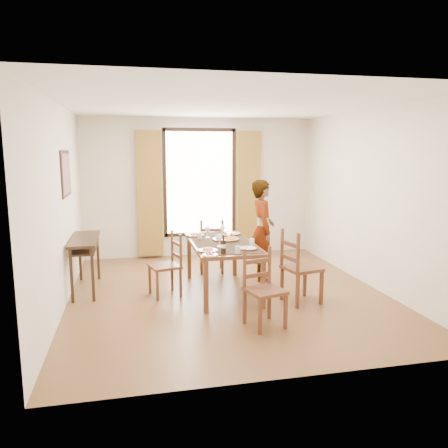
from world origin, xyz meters
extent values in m
plane|color=#59321C|center=(0.00, 0.00, 0.00)|extent=(5.00, 5.00, 0.00)
cube|color=beige|center=(0.00, 2.50, 1.35)|extent=(4.50, 0.10, 2.70)
cube|color=beige|center=(0.00, -2.50, 1.35)|extent=(4.50, 0.10, 2.70)
cube|color=beige|center=(-2.25, 0.00, 1.35)|extent=(0.10, 5.00, 2.70)
cube|color=beige|center=(2.25, 0.00, 1.35)|extent=(0.10, 5.00, 2.70)
cube|color=white|center=(0.00, 0.00, 2.72)|extent=(4.50, 5.00, 0.04)
cube|color=white|center=(0.00, 2.47, 1.45)|extent=(1.30, 0.04, 2.00)
cube|color=olive|center=(-0.98, 2.41, 1.25)|extent=(0.48, 0.10, 2.40)
cube|color=olive|center=(0.98, 2.41, 1.25)|extent=(0.48, 0.10, 2.40)
cube|color=black|center=(-2.24, 0.60, 1.75)|extent=(0.02, 0.86, 0.66)
cube|color=#C65025|center=(-2.23, 0.60, 1.75)|extent=(0.01, 0.76, 0.56)
cube|color=#301C10|center=(-2.03, 0.60, 0.78)|extent=(0.38, 1.20, 0.04)
cube|color=#301C10|center=(-2.03, 0.60, 0.66)|extent=(0.34, 1.10, 0.03)
cube|color=#301C10|center=(-2.17, 0.05, 0.38)|extent=(0.04, 0.04, 0.76)
cube|color=#301C10|center=(-2.17, 1.15, 0.38)|extent=(0.04, 0.04, 0.76)
cube|color=#301C10|center=(-1.89, 0.05, 0.38)|extent=(0.04, 0.04, 0.76)
cube|color=#301C10|center=(-1.89, 1.15, 0.38)|extent=(0.04, 0.04, 0.76)
cube|color=brown|center=(-0.06, 0.08, 0.72)|extent=(0.89, 1.71, 0.05)
cube|color=black|center=(-0.06, 0.08, 0.75)|extent=(0.82, 1.57, 0.01)
cube|color=brown|center=(-0.44, -0.72, 0.35)|extent=(0.06, 0.06, 0.70)
cube|color=brown|center=(-0.44, 0.87, 0.35)|extent=(0.06, 0.06, 0.70)
cube|color=brown|center=(0.33, -0.72, 0.35)|extent=(0.06, 0.06, 0.70)
cube|color=brown|center=(0.33, 0.87, 0.35)|extent=(0.06, 0.06, 0.70)
cube|color=brown|center=(-0.90, 0.10, 0.43)|extent=(0.49, 0.49, 0.04)
cube|color=brown|center=(-1.11, 0.22, 0.22)|extent=(0.04, 0.04, 0.43)
cube|color=brown|center=(-0.77, 0.31, 0.22)|extent=(0.04, 0.04, 0.43)
cube|color=brown|center=(-1.02, -0.11, 0.22)|extent=(0.04, 0.04, 0.43)
cube|color=brown|center=(-0.69, -0.02, 0.22)|extent=(0.04, 0.04, 0.43)
cube|color=brown|center=(-0.77, 0.31, 0.67)|extent=(0.03, 0.03, 0.48)
cube|color=brown|center=(-0.68, -0.02, 0.67)|extent=(0.03, 0.03, 0.48)
cube|color=brown|center=(-0.72, 0.15, 0.58)|extent=(0.11, 0.34, 0.05)
cube|color=brown|center=(-0.72, 0.15, 0.75)|extent=(0.11, 0.34, 0.05)
cube|color=brown|center=(-0.01, 1.20, 0.44)|extent=(0.46, 0.46, 0.04)
cube|color=brown|center=(0.19, 1.36, 0.22)|extent=(0.04, 0.04, 0.44)
cube|color=brown|center=(0.15, 1.01, 0.22)|extent=(0.04, 0.04, 0.44)
cube|color=brown|center=(-0.16, 1.40, 0.22)|extent=(0.04, 0.04, 0.44)
cube|color=brown|center=(-0.21, 1.05, 0.22)|extent=(0.04, 0.04, 0.44)
cube|color=brown|center=(0.14, 1.00, 0.69)|extent=(0.04, 0.04, 0.49)
cube|color=brown|center=(-0.21, 1.04, 0.69)|extent=(0.04, 0.04, 0.49)
cube|color=brown|center=(-0.03, 1.02, 0.59)|extent=(0.35, 0.07, 0.05)
cube|color=brown|center=(-0.03, 1.02, 0.77)|extent=(0.35, 0.07, 0.05)
cube|color=brown|center=(0.17, -1.29, 0.44)|extent=(0.50, 0.50, 0.04)
cube|color=brown|center=(0.05, -1.51, 0.22)|extent=(0.04, 0.04, 0.44)
cube|color=brown|center=(-0.04, -1.17, 0.22)|extent=(0.04, 0.04, 0.44)
cube|color=brown|center=(0.39, -1.42, 0.22)|extent=(0.04, 0.04, 0.44)
cube|color=brown|center=(0.30, -1.08, 0.22)|extent=(0.04, 0.04, 0.44)
cube|color=brown|center=(-0.05, -1.16, 0.68)|extent=(0.04, 0.04, 0.49)
cube|color=brown|center=(0.29, -1.07, 0.68)|extent=(0.04, 0.04, 0.49)
cube|color=brown|center=(0.12, -1.11, 0.59)|extent=(0.35, 0.11, 0.05)
cube|color=brown|center=(0.12, -1.11, 0.76)|extent=(0.35, 0.11, 0.05)
cube|color=brown|center=(0.92, -0.59, 0.48)|extent=(0.54, 0.54, 0.04)
cube|color=brown|center=(1.15, -0.73, 0.24)|extent=(0.04, 0.04, 0.48)
cube|color=brown|center=(0.77, -0.82, 0.24)|extent=(0.04, 0.04, 0.48)
cube|color=brown|center=(1.07, -0.36, 0.24)|extent=(0.04, 0.04, 0.48)
cube|color=brown|center=(0.69, -0.44, 0.24)|extent=(0.04, 0.04, 0.48)
cube|color=brown|center=(0.76, -0.82, 0.75)|extent=(0.04, 0.04, 0.54)
cube|color=brown|center=(0.68, -0.44, 0.75)|extent=(0.04, 0.04, 0.54)
cube|color=brown|center=(0.72, -0.63, 0.64)|extent=(0.11, 0.38, 0.05)
cube|color=brown|center=(0.72, -0.63, 0.84)|extent=(0.11, 0.38, 0.05)
imported|color=#9899A0|center=(0.72, 0.60, 0.81)|extent=(0.70, 0.56, 1.62)
cylinder|color=silver|center=(0.30, -0.25, 0.81)|extent=(0.07, 0.07, 0.10)
cylinder|color=silver|center=(-0.34, 0.39, 0.81)|extent=(0.07, 0.07, 0.10)
cylinder|color=silver|center=(-0.01, -0.67, 0.81)|extent=(0.07, 0.07, 0.10)
camera|label=1|loc=(-1.36, -6.02, 2.08)|focal=35.00mm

